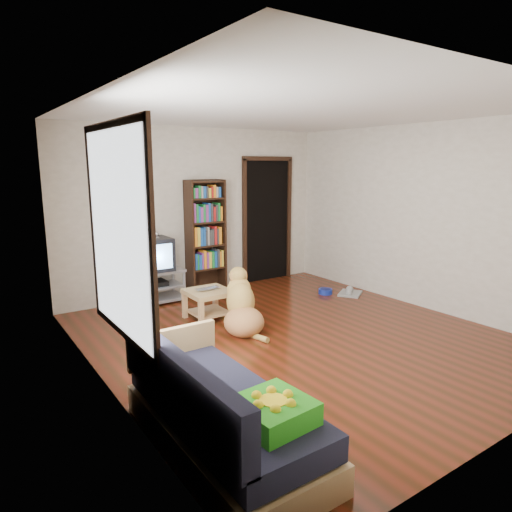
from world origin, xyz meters
TOP-DOWN VIEW (x-y plane):
  - ground at (0.00, 0.00)m, footprint 5.00×5.00m
  - ceiling at (0.00, 0.00)m, footprint 5.00×5.00m
  - wall_back at (0.00, 2.50)m, footprint 4.50×0.00m
  - wall_left at (-2.25, 0.00)m, footprint 0.00×5.00m
  - wall_right at (2.25, 0.00)m, footprint 0.00×5.00m
  - green_cushion at (-1.75, -1.89)m, footprint 0.48×0.48m
  - laptop at (-0.56, 1.12)m, footprint 0.33×0.21m
  - dog_bowl at (1.56, 1.17)m, footprint 0.22×0.22m
  - grey_rag at (1.86, 0.92)m, footprint 0.51×0.49m
  - window at (-2.23, -0.50)m, footprint 0.03×1.46m
  - doorway at (1.35, 2.48)m, footprint 1.03×0.05m
  - tv_stand at (-0.90, 2.25)m, footprint 0.90×0.45m
  - crt_tv at (-0.90, 2.27)m, footprint 0.55×0.52m
  - bookshelf at (0.05, 2.34)m, footprint 0.60×0.30m
  - sofa at (-1.87, -1.38)m, footprint 0.80×1.80m
  - coffee_table at (-0.56, 1.15)m, footprint 0.55×0.55m
  - dog at (-0.42, 0.56)m, footprint 0.65×0.96m

SIDE VIEW (x-z plane):
  - ground at x=0.00m, z-range 0.00..0.00m
  - grey_rag at x=1.86m, z-range 0.00..0.03m
  - dog_bowl at x=1.56m, z-range 0.00..0.08m
  - sofa at x=-1.87m, z-range -0.14..0.66m
  - tv_stand at x=-0.90m, z-range 0.02..0.52m
  - coffee_table at x=-0.56m, z-range 0.08..0.48m
  - dog at x=-0.42m, z-range -0.11..0.68m
  - laptop at x=-0.56m, z-range 0.40..0.43m
  - green_cushion at x=-1.75m, z-range 0.42..0.57m
  - crt_tv at x=-0.90m, z-range 0.45..1.03m
  - bookshelf at x=0.05m, z-range 0.10..1.90m
  - doorway at x=1.35m, z-range 0.03..2.21m
  - wall_back at x=0.00m, z-range -0.95..3.55m
  - wall_left at x=-2.25m, z-range -1.20..3.80m
  - wall_right at x=2.25m, z-range -1.20..3.80m
  - window at x=-2.23m, z-range 0.65..2.35m
  - ceiling at x=0.00m, z-range 2.60..2.60m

